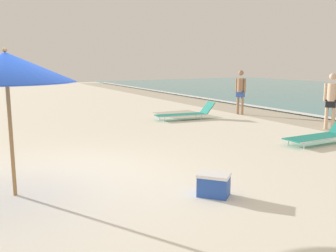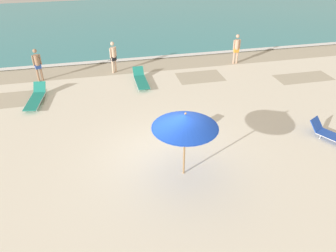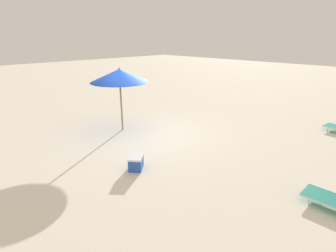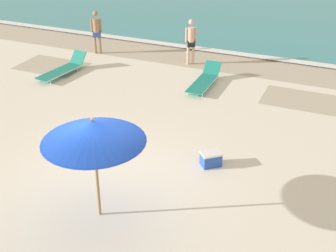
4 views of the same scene
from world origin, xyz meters
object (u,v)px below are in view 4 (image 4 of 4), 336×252
object	(u,v)px
beach_umbrella	(93,131)
sun_lounger_near_water_left	(63,69)
cooler_box	(211,159)
beachgoer_shoreline_child	(97,30)
beachgoer_strolling_adult	(191,39)
sun_lounger_beside_umbrella	(204,80)

from	to	relation	value
beach_umbrella	sun_lounger_near_water_left	size ratio (longest dim) A/B	1.03
beach_umbrella	cooler_box	world-z (taller)	beach_umbrella
beachgoer_shoreline_child	beachgoer_strolling_adult	size ratio (longest dim) A/B	1.00
beach_umbrella	beachgoer_shoreline_child	bearing A→B (deg)	120.98
beachgoer_shoreline_child	beachgoer_strolling_adult	xyz separation A→B (m)	(3.97, 0.33, 0.00)
beach_umbrella	cooler_box	xyz separation A→B (m)	(1.57, 2.80, -1.85)
sun_lounger_beside_umbrella	cooler_box	xyz separation A→B (m)	(1.84, -4.76, -0.03)
beachgoer_strolling_adult	beach_umbrella	bearing A→B (deg)	64.02
beachgoer_strolling_adult	sun_lounger_beside_umbrella	bearing A→B (deg)	88.10
sun_lounger_beside_umbrella	beachgoer_shoreline_child	distance (m)	5.47
sun_lounger_near_water_left	beachgoer_shoreline_child	xyz separation A→B (m)	(-0.04, 2.56, 0.78)
beach_umbrella	beachgoer_shoreline_child	distance (m)	10.67
beachgoer_shoreline_child	cooler_box	world-z (taller)	beachgoer_shoreline_child
sun_lounger_near_water_left	beachgoer_strolling_adult	xyz separation A→B (m)	(3.93, 2.89, 0.78)
beachgoer_shoreline_child	sun_lounger_beside_umbrella	bearing A→B (deg)	141.31
beachgoer_shoreline_child	beachgoer_strolling_adult	distance (m)	3.98
beach_umbrella	sun_lounger_beside_umbrella	distance (m)	7.78
sun_lounger_beside_umbrella	beachgoer_strolling_adult	distance (m)	2.37
sun_lounger_near_water_left	beachgoer_shoreline_child	distance (m)	2.68
beach_umbrella	sun_lounger_beside_umbrella	size ratio (longest dim) A/B	1.08
sun_lounger_beside_umbrella	sun_lounger_near_water_left	size ratio (longest dim) A/B	0.95
sun_lounger_near_water_left	beach_umbrella	bearing A→B (deg)	-42.60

